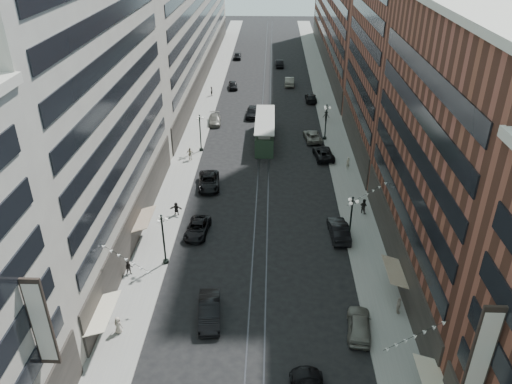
# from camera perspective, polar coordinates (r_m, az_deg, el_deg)

# --- Properties ---
(ground) EXTENTS (220.00, 220.00, 0.00)m
(ground) POSITION_cam_1_polar(r_m,az_deg,el_deg) (77.37, 1.02, 6.08)
(ground) COLOR black
(ground) RESTS_ON ground
(sidewalk_west) EXTENTS (4.00, 180.00, 0.15)m
(sidewalk_west) POSITION_cam_1_polar(r_m,az_deg,el_deg) (87.47, -6.18, 8.72)
(sidewalk_west) COLOR gray
(sidewalk_west) RESTS_ON ground
(sidewalk_east) EXTENTS (4.00, 180.00, 0.15)m
(sidewalk_east) POSITION_cam_1_polar(r_m,az_deg,el_deg) (87.23, 8.46, 8.51)
(sidewalk_east) COLOR gray
(sidewalk_east) RESTS_ON ground
(rail_west) EXTENTS (0.12, 180.00, 0.02)m
(rail_west) POSITION_cam_1_polar(r_m,az_deg,el_deg) (86.69, 0.66, 8.65)
(rail_west) COLOR #2D2D33
(rail_west) RESTS_ON ground
(rail_east) EXTENTS (0.12, 180.00, 0.02)m
(rail_east) POSITION_cam_1_polar(r_m,az_deg,el_deg) (86.67, 1.60, 8.64)
(rail_east) COLOR #2D2D33
(rail_east) RESTS_ON ground
(building_west_mid) EXTENTS (8.00, 36.00, 28.00)m
(building_west_mid) POSITION_cam_1_polar(r_m,az_deg,el_deg) (50.42, -19.34, 8.79)
(building_west_mid) COLOR #ABA798
(building_west_mid) RESTS_ON ground
(building_west_far) EXTENTS (8.00, 90.00, 26.00)m
(building_west_far) POSITION_cam_1_polar(r_m,az_deg,el_deg) (110.14, -8.01, 19.75)
(building_west_far) COLOR #ABA798
(building_west_far) RESTS_ON ground
(building_east_mid) EXTENTS (8.00, 30.00, 24.00)m
(building_east_mid) POSITION_cam_1_polar(r_m,az_deg,el_deg) (46.12, 22.10, 3.74)
(building_east_mid) COLOR brown
(building_east_mid) RESTS_ON ground
(building_east_far) EXTENTS (8.00, 72.00, 24.00)m
(building_east_far) POSITION_cam_1_polar(r_m,az_deg,el_deg) (118.80, 10.21, 19.75)
(building_east_far) COLOR brown
(building_east_far) RESTS_ON ground
(lamppost_sw_far) EXTENTS (1.03, 1.14, 5.52)m
(lamppost_sw_far) POSITION_cam_1_polar(r_m,az_deg,el_deg) (48.70, -10.54, -5.16)
(lamppost_sw_far) COLOR black
(lamppost_sw_far) RESTS_ON sidewalk_west
(lamppost_sw_mid) EXTENTS (1.03, 1.14, 5.52)m
(lamppost_sw_mid) POSITION_cam_1_polar(r_m,az_deg,el_deg) (72.28, -6.39, 6.87)
(lamppost_sw_mid) COLOR black
(lamppost_sw_mid) RESTS_ON sidewalk_west
(lamppost_se_far) EXTENTS (1.03, 1.14, 5.52)m
(lamppost_se_far) POSITION_cam_1_polar(r_m,az_deg,el_deg) (51.64, 10.78, -3.04)
(lamppost_se_far) COLOR black
(lamppost_se_far) RESTS_ON sidewalk_east
(lamppost_se_mid) EXTENTS (1.03, 1.14, 5.52)m
(lamppost_se_mid) POSITION_cam_1_polar(r_m,az_deg,el_deg) (76.67, 8.00, 8.07)
(lamppost_se_mid) COLOR black
(lamppost_se_mid) RESTS_ON sidewalk_east
(streetcar) EXTENTS (2.86, 12.92, 3.58)m
(streetcar) POSITION_cam_1_polar(r_m,az_deg,el_deg) (75.95, 1.02, 6.98)
(streetcar) COLOR #253A28
(streetcar) RESTS_ON ground
(car_2) EXTENTS (2.67, 5.09, 1.36)m
(car_2) POSITION_cam_1_polar(r_m,az_deg,el_deg) (54.03, -6.71, -4.15)
(car_2) COLOR black
(car_2) RESTS_ON ground
(car_4) EXTENTS (2.44, 4.86, 1.59)m
(car_4) POSITION_cam_1_polar(r_m,az_deg,el_deg) (42.97, 11.71, -14.62)
(car_4) COLOR #646259
(car_4) RESTS_ON ground
(car_5) EXTENTS (2.30, 5.27, 1.69)m
(car_5) POSITION_cam_1_polar(r_m,az_deg,el_deg) (43.43, -5.35, -13.37)
(car_5) COLOR black
(car_5) RESTS_ON ground
(pedestrian_1) EXTENTS (0.85, 0.64, 1.54)m
(pedestrian_1) POSITION_cam_1_polar(r_m,az_deg,el_deg) (43.39, -15.49, -14.45)
(pedestrian_1) COLOR #A39787
(pedestrian_1) RESTS_ON sidewalk_west
(pedestrian_2) EXTENTS (0.83, 0.62, 1.51)m
(pedestrian_2) POSITION_cam_1_polar(r_m,az_deg,el_deg) (49.14, -14.31, -8.42)
(pedestrian_2) COLOR black
(pedestrian_2) RESTS_ON sidewalk_west
(pedestrian_4) EXTENTS (0.50, 0.99, 1.64)m
(pedestrian_4) POSITION_cam_1_polar(r_m,az_deg,el_deg) (45.23, 15.99, -12.35)
(pedestrian_4) COLOR #AA9B8D
(pedestrian_4) RESTS_ON sidewalk_east
(car_7) EXTENTS (3.16, 5.84, 1.56)m
(car_7) POSITION_cam_1_polar(r_m,az_deg,el_deg) (63.18, -5.40, 1.23)
(car_7) COLOR black
(car_7) RESTS_ON ground
(car_8) EXTENTS (2.39, 4.95, 1.39)m
(car_8) POSITION_cam_1_polar(r_m,az_deg,el_deg) (83.41, -4.74, 8.23)
(car_8) COLOR #636058
(car_8) RESTS_ON ground
(car_9) EXTENTS (2.16, 4.33, 1.41)m
(car_9) POSITION_cam_1_polar(r_m,az_deg,el_deg) (101.57, -2.65, 12.10)
(car_9) COLOR black
(car_9) RESTS_ON ground
(car_10) EXTENTS (2.16, 5.28, 1.70)m
(car_10) POSITION_cam_1_polar(r_m,az_deg,el_deg) (53.81, 9.45, -4.31)
(car_10) COLOR black
(car_10) RESTS_ON ground
(car_11) EXTENTS (2.91, 5.30, 1.41)m
(car_11) POSITION_cam_1_polar(r_m,az_deg,el_deg) (77.11, 6.46, 6.38)
(car_11) COLOR slate
(car_11) RESTS_ON ground
(car_12) EXTENTS (2.07, 4.93, 1.42)m
(car_12) POSITION_cam_1_polar(r_m,az_deg,el_deg) (94.57, 6.29, 10.68)
(car_12) COLOR black
(car_12) RESTS_ON ground
(car_13) EXTENTS (2.25, 5.11, 1.71)m
(car_13) POSITION_cam_1_polar(r_m,az_deg,el_deg) (86.18, -0.44, 9.13)
(car_13) COLOR black
(car_13) RESTS_ON ground
(car_14) EXTENTS (1.98, 5.30, 1.73)m
(car_14) POSITION_cam_1_polar(r_m,az_deg,el_deg) (103.81, 3.84, 12.52)
(car_14) COLOR #66655A
(car_14) RESTS_ON ground
(pedestrian_5) EXTENTS (1.47, 0.49, 1.56)m
(pedestrian_5) POSITION_cam_1_polar(r_m,az_deg,el_deg) (57.42, -9.11, -1.89)
(pedestrian_5) COLOR black
(pedestrian_5) RESTS_ON sidewalk_west
(pedestrian_6) EXTENTS (1.16, 0.70, 1.85)m
(pedestrian_6) POSITION_cam_1_polar(r_m,az_deg,el_deg) (70.28, -7.53, 4.34)
(pedestrian_6) COLOR #B3A994
(pedestrian_6) RESTS_ON sidewalk_west
(pedestrian_7) EXTENTS (0.98, 0.94, 1.80)m
(pedestrian_7) POSITION_cam_1_polar(r_m,az_deg,el_deg) (58.30, 12.19, -1.57)
(pedestrian_7) COLOR black
(pedestrian_7) RESTS_ON sidewalk_east
(pedestrian_8) EXTENTS (0.75, 0.69, 1.72)m
(pedestrian_8) POSITION_cam_1_polar(r_m,az_deg,el_deg) (68.28, 10.47, 3.28)
(pedestrian_8) COLOR #A69E8A
(pedestrian_8) RESTS_ON sidewalk_east
(pedestrian_9) EXTENTS (1.18, 0.70, 1.71)m
(pedestrian_9) POSITION_cam_1_polar(r_m,az_deg,el_deg) (84.65, 8.02, 8.58)
(pedestrian_9) COLOR black
(pedestrian_9) RESTS_ON sidewalk_east
(car_extra_0) EXTENTS (3.07, 5.61, 1.49)m
(car_extra_0) POSITION_cam_1_polar(r_m,az_deg,el_deg) (71.35, 7.71, 4.43)
(car_extra_0) COLOR black
(car_extra_0) RESTS_ON ground
(car_extra_1) EXTENTS (1.81, 4.28, 1.44)m
(car_extra_1) POSITION_cam_1_polar(r_m,az_deg,el_deg) (124.66, -2.13, 15.28)
(car_extra_1) COLOR black
(car_extra_1) RESTS_ON ground
(car_extra_2) EXTENTS (2.01, 4.95, 1.60)m
(car_extra_2) POSITION_cam_1_polar(r_m,az_deg,el_deg) (117.72, 2.68, 14.49)
(car_extra_2) COLOR black
(car_extra_2) RESTS_ON ground
(pedestrian_extra_0) EXTENTS (0.42, 0.64, 1.74)m
(pedestrian_extra_0) POSITION_cam_1_polar(r_m,az_deg,el_deg) (97.11, -5.08, 11.41)
(pedestrian_extra_0) COLOR black
(pedestrian_extra_0) RESTS_ON sidewalk_west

